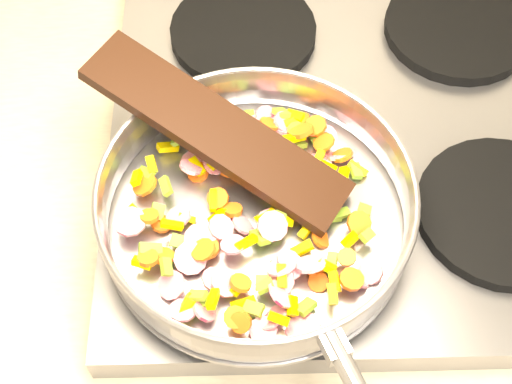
{
  "coord_description": "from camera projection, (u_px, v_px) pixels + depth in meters",
  "views": [
    {
      "loc": [
        -0.84,
        1.13,
        1.61
      ],
      "look_at": [
        -0.83,
        1.51,
        1.01
      ],
      "focal_mm": 50.0,
      "sensor_mm": 36.0,
      "label": 1
    }
  ],
  "objects": [
    {
      "name": "cooktop",
      "position": [
        359.0,
        128.0,
        0.88
      ],
      "size": [
        0.6,
        0.6,
        0.04
      ],
      "primitive_type": "cube",
      "color": "#939399",
      "rests_on": "counter_top"
    },
    {
      "name": "grate_fl",
      "position": [
        247.0,
        217.0,
        0.77
      ],
      "size": [
        0.19,
        0.19,
        0.02
      ],
      "primitive_type": "cylinder",
      "color": "black",
      "rests_on": "cooktop"
    },
    {
      "name": "grate_fr",
      "position": [
        503.0,
        212.0,
        0.78
      ],
      "size": [
        0.19,
        0.19,
        0.02
      ],
      "primitive_type": "cylinder",
      "color": "black",
      "rests_on": "cooktop"
    },
    {
      "name": "grate_bl",
      "position": [
        243.0,
        32.0,
        0.93
      ],
      "size": [
        0.19,
        0.19,
        0.02
      ],
      "primitive_type": "cylinder",
      "color": "black",
      "rests_on": "cooktop"
    },
    {
      "name": "grate_br",
      "position": [
        458.0,
        28.0,
        0.93
      ],
      "size": [
        0.19,
        0.19,
        0.02
      ],
      "primitive_type": "cylinder",
      "color": "black",
      "rests_on": "cooktop"
    },
    {
      "name": "saute_pan",
      "position": [
        257.0,
        205.0,
        0.73
      ],
      "size": [
        0.37,
        0.52,
        0.06
      ],
      "rotation": [
        0.0,
        0.0,
        0.39
      ],
      "color": "#9E9EA5",
      "rests_on": "grate_fl"
    },
    {
      "name": "vegetable_heap",
      "position": [
        256.0,
        208.0,
        0.75
      ],
      "size": [
        0.28,
        0.3,
        0.05
      ],
      "color": "#EEC900",
      "rests_on": "saute_pan"
    },
    {
      "name": "wooden_spatula",
      "position": [
        217.0,
        131.0,
        0.75
      ],
      "size": [
        0.29,
        0.22,
        0.08
      ],
      "primitive_type": "cube",
      "rotation": [
        0.0,
        -0.23,
        2.57
      ],
      "color": "black",
      "rests_on": "saute_pan"
    }
  ]
}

